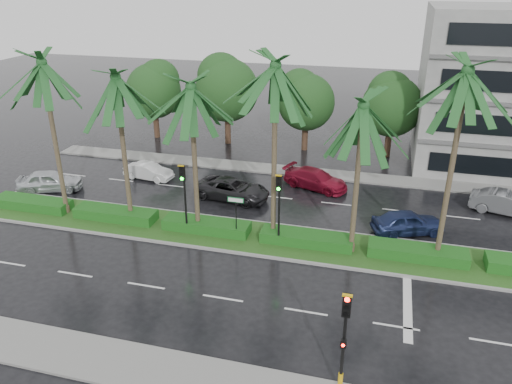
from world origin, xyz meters
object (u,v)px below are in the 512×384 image
(car_white, at_px, (149,171))
(car_darkgrey, at_px, (232,189))
(car_red, at_px, (316,179))
(car_silver, at_px, (50,181))
(signal_near, at_px, (344,338))
(car_grey, at_px, (506,203))
(car_blue, at_px, (408,222))
(street_sign, at_px, (236,208))
(signal_median_left, at_px, (184,189))

(car_white, distance_m, car_darkgrey, 7.35)
(car_darkgrey, distance_m, car_red, 6.16)
(car_silver, bearing_deg, car_white, -77.71)
(car_silver, height_order, car_darkgrey, car_silver)
(car_silver, bearing_deg, signal_near, -142.80)
(signal_near, relative_size, car_grey, 1.00)
(signal_near, bearing_deg, car_white, 133.10)
(car_red, distance_m, car_grey, 12.42)
(car_darkgrey, bearing_deg, car_white, 83.99)
(signal_near, relative_size, car_blue, 1.04)
(street_sign, relative_size, car_darkgrey, 0.51)
(car_darkgrey, relative_size, car_grey, 1.17)
(signal_median_left, relative_size, street_sign, 1.68)
(signal_median_left, bearing_deg, car_silver, 162.60)
(car_white, relative_size, car_blue, 0.88)
(signal_median_left, bearing_deg, car_red, 55.42)
(signal_median_left, bearing_deg, car_darkgrey, 79.71)
(car_white, distance_m, car_blue, 18.97)
(car_darkgrey, height_order, car_red, car_darkgrey)
(car_darkgrey, bearing_deg, signal_median_left, 177.82)
(car_silver, distance_m, car_white, 6.87)
(car_silver, bearing_deg, car_blue, -111.26)
(car_white, xyz_separation_m, car_grey, (24.69, 0.55, 0.10))
(signal_median_left, distance_m, car_white, 9.95)
(car_blue, bearing_deg, car_white, 56.36)
(car_darkgrey, height_order, car_blue, car_blue)
(car_silver, xyz_separation_m, car_white, (5.73, 3.80, -0.13))
(signal_near, bearing_deg, signal_median_left, 135.91)
(car_blue, xyz_separation_m, car_grey, (6.10, 4.35, 0.00))
(car_red, bearing_deg, car_blue, -110.46)
(car_blue, bearing_deg, car_grey, -76.61)
(car_red, xyz_separation_m, car_blue, (6.28, -5.32, 0.03))
(car_white, bearing_deg, signal_median_left, -134.46)
(car_silver, height_order, car_red, car_silver)
(street_sign, bearing_deg, signal_near, -54.66)
(signal_median_left, distance_m, car_grey, 20.40)
(street_sign, distance_m, car_white, 11.76)
(car_darkgrey, distance_m, car_grey, 17.72)
(street_sign, bearing_deg, car_red, 69.98)
(car_blue, distance_m, car_grey, 7.49)
(signal_median_left, height_order, street_sign, signal_median_left)
(signal_median_left, relative_size, car_white, 1.18)
(car_silver, relative_size, car_white, 1.18)
(signal_median_left, distance_m, street_sign, 3.13)
(car_white, relative_size, car_grey, 0.85)
(car_grey, bearing_deg, street_sign, 130.69)
(car_silver, height_order, car_grey, car_silver)
(car_grey, bearing_deg, signal_median_left, 127.33)
(signal_median_left, distance_m, car_blue, 13.24)
(signal_median_left, height_order, car_white, signal_median_left)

